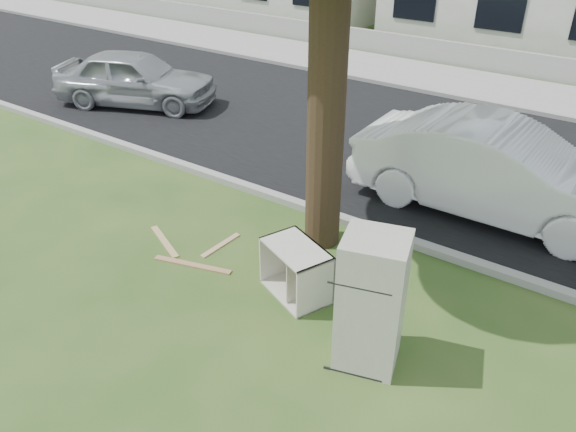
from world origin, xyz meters
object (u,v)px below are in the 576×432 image
Objects in this scene: car_center at (497,171)px; car_left at (135,78)px; cabinet at (296,271)px; fridge at (371,302)px.

car_left is at bearing 87.44° from car_center.
fridge is at bearing 0.87° from cabinet.
car_left reaches higher than cabinet.
fridge is 0.42× the size of car_left.
car_center is at bearing 91.27° from cabinet.
car_center reaches higher than car_left.
car_left is at bearing 136.85° from fridge.
fridge is 4.28m from car_center.
cabinet is 0.20× the size of car_center.
fridge reaches higher than car_center.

